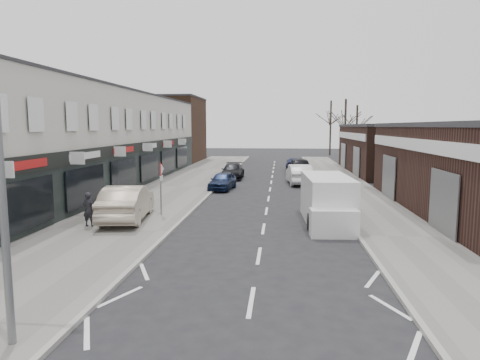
% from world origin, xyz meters
% --- Properties ---
extents(ground, '(160.00, 160.00, 0.00)m').
position_xyz_m(ground, '(0.00, 0.00, 0.00)').
color(ground, black).
rests_on(ground, ground).
extents(pavement_left, '(5.50, 64.00, 0.12)m').
position_xyz_m(pavement_left, '(-6.75, 22.00, 0.06)').
color(pavement_left, slate).
rests_on(pavement_left, ground).
extents(pavement_right, '(3.50, 64.00, 0.12)m').
position_xyz_m(pavement_right, '(5.75, 22.00, 0.06)').
color(pavement_right, slate).
rests_on(pavement_right, ground).
extents(shop_terrace_left, '(8.00, 41.00, 7.10)m').
position_xyz_m(shop_terrace_left, '(-13.50, 19.50, 3.55)').
color(shop_terrace_left, beige).
rests_on(shop_terrace_left, ground).
extents(brick_block_far, '(8.00, 10.00, 8.00)m').
position_xyz_m(brick_block_far, '(-13.50, 45.00, 4.00)').
color(brick_block_far, '#41291B').
rests_on(brick_block_far, ground).
extents(right_unit_far, '(10.00, 16.00, 4.50)m').
position_xyz_m(right_unit_far, '(12.50, 34.00, 2.25)').
color(right_unit_far, '#331D17').
rests_on(right_unit_far, ground).
extents(tree_far_a, '(3.60, 3.60, 8.00)m').
position_xyz_m(tree_far_a, '(9.00, 48.00, 0.00)').
color(tree_far_a, '#382D26').
rests_on(tree_far_a, ground).
extents(tree_far_b, '(3.60, 3.60, 7.50)m').
position_xyz_m(tree_far_b, '(11.50, 54.00, 0.00)').
color(tree_far_b, '#382D26').
rests_on(tree_far_b, ground).
extents(tree_far_c, '(3.60, 3.60, 8.50)m').
position_xyz_m(tree_far_c, '(8.50, 60.00, 0.00)').
color(tree_far_c, '#382D26').
rests_on(tree_far_c, ground).
extents(street_lamp, '(2.23, 0.22, 8.00)m').
position_xyz_m(street_lamp, '(-4.53, -0.80, 4.62)').
color(street_lamp, slate).
rests_on(street_lamp, pavement_left).
extents(warning_sign, '(0.12, 0.80, 2.70)m').
position_xyz_m(warning_sign, '(-5.16, 12.00, 2.20)').
color(warning_sign, slate).
rests_on(warning_sign, pavement_left).
extents(white_van, '(2.24, 5.75, 2.20)m').
position_xyz_m(white_van, '(2.93, 11.45, 1.04)').
color(white_van, white).
rests_on(white_van, ground).
extents(sedan_on_pavement, '(2.43, 5.24, 1.66)m').
position_xyz_m(sedan_on_pavement, '(-6.47, 10.68, 0.95)').
color(sedan_on_pavement, '#A59784').
rests_on(sedan_on_pavement, pavement_left).
extents(pedestrian, '(0.59, 0.42, 1.53)m').
position_xyz_m(pedestrian, '(-7.69, 9.25, 0.88)').
color(pedestrian, black).
rests_on(pedestrian, pavement_left).
extents(parked_car_left_a, '(1.88, 3.87, 1.27)m').
position_xyz_m(parked_car_left_a, '(-3.40, 21.52, 0.64)').
color(parked_car_left_a, '#131E3C').
rests_on(parked_car_left_a, ground).
extents(parked_car_left_b, '(1.87, 4.51, 1.31)m').
position_xyz_m(parked_car_left_b, '(-3.40, 28.01, 0.65)').
color(parked_car_left_b, black).
rests_on(parked_car_left_b, ground).
extents(parked_car_right_a, '(2.04, 4.85, 1.56)m').
position_xyz_m(parked_car_right_a, '(2.20, 25.09, 0.78)').
color(parked_car_right_a, silver).
rests_on(parked_car_right_a, ground).
extents(parked_car_right_b, '(2.35, 4.99, 1.65)m').
position_xyz_m(parked_car_right_b, '(2.47, 31.32, 0.83)').
color(parked_car_right_b, black).
rests_on(parked_car_right_b, ground).
extents(parked_car_right_c, '(1.97, 4.36, 1.24)m').
position_xyz_m(parked_car_right_c, '(2.20, 36.48, 0.62)').
color(parked_car_right_c, '#12183A').
rests_on(parked_car_right_c, ground).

